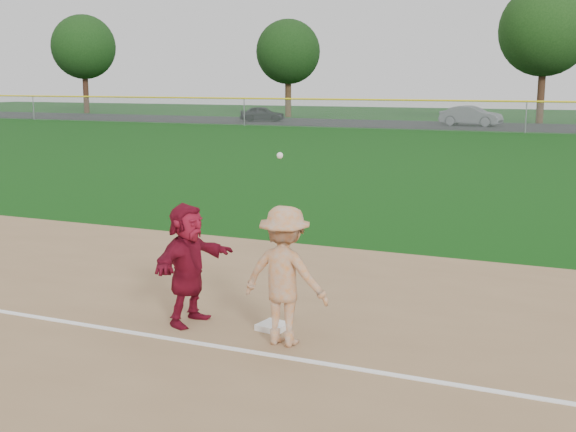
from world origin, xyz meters
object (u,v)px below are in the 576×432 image
at_px(car_left, 262,114).
at_px(base_runner, 188,264).
at_px(car_mid, 471,116).
at_px(first_base, 273,326).

bearing_deg(car_left, base_runner, -172.68).
bearing_deg(car_mid, car_left, 100.47).
height_order(first_base, car_left, car_left).
bearing_deg(base_runner, car_left, 31.86).
height_order(car_left, car_mid, car_mid).
distance_m(base_runner, car_left, 49.74).
xyz_separation_m(car_left, car_mid, (16.60, 0.76, 0.12)).
bearing_deg(base_runner, first_base, -72.21).
height_order(first_base, car_mid, car_mid).
relative_size(car_left, car_mid, 0.81).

